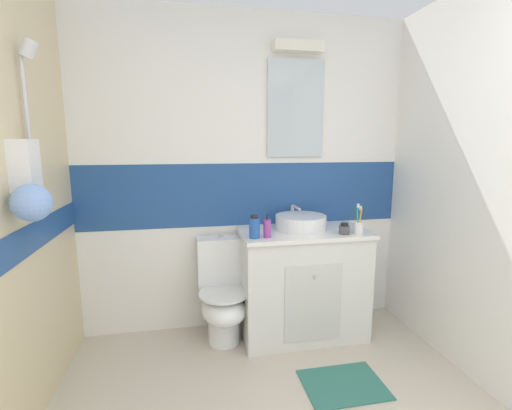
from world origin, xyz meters
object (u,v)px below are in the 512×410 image
Objects in this scene: toilet at (223,294)px; hair_gel_jar at (344,229)px; sink_basin at (301,222)px; toothbrush_cup at (358,227)px; mouthwash_bottle at (254,227)px; soap_dispenser at (267,228)px.

hair_gel_jar is (0.88, -0.20, 0.52)m from toilet.
sink_basin is 0.34m from hair_gel_jar.
toothbrush_cup is (0.37, -0.22, -0.01)m from sink_basin.
toothbrush_cup reaches higher than hair_gel_jar.
hair_gel_jar is (-0.10, 0.02, -0.02)m from toothbrush_cup.
toothbrush_cup is 0.77m from mouthwash_bottle.
soap_dispenser is at bearing -2.43° from mouthwash_bottle.
toothbrush_cup is 0.68m from soap_dispenser.
mouthwash_bottle is (-0.67, 0.02, 0.04)m from hair_gel_jar.
soap_dispenser reaches higher than sink_basin.
toothbrush_cup is (0.98, -0.21, 0.53)m from toilet.
sink_basin is at bearing 31.31° from soap_dispenser.
soap_dispenser reaches higher than hair_gel_jar.
mouthwash_bottle reaches higher than sink_basin.
hair_gel_jar is at bearing 169.01° from toothbrush_cup.
toothbrush_cup is at bearing -12.34° from toilet.
toothbrush_cup is 0.10m from hair_gel_jar.
hair_gel_jar is 0.67m from mouthwash_bottle.
toilet is at bearing 148.98° from soap_dispenser.
mouthwash_bottle is at bearing 177.30° from toothbrush_cup.
toothbrush_cup reaches higher than soap_dispenser.
soap_dispenser is (-0.68, 0.03, 0.01)m from toothbrush_cup.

